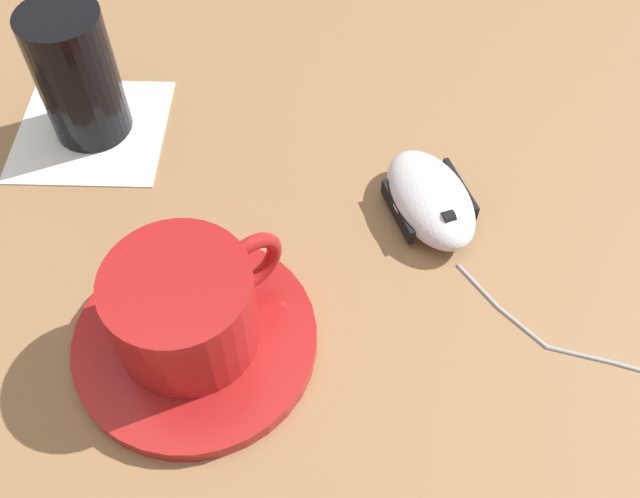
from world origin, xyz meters
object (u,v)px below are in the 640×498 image
(drinking_glass, at_px, (77,75))
(saucer, at_px, (196,340))
(computer_mouse, at_px, (430,199))
(coffee_cup, at_px, (186,307))

(drinking_glass, bearing_deg, saucer, -68.19)
(saucer, distance_m, drinking_glass, 0.23)
(saucer, height_order, computer_mouse, computer_mouse)
(computer_mouse, distance_m, drinking_glass, 0.29)
(coffee_cup, bearing_deg, computer_mouse, 28.13)
(coffee_cup, distance_m, computer_mouse, 0.20)
(coffee_cup, relative_size, drinking_glass, 1.04)
(computer_mouse, xyz_separation_m, drinking_glass, (-0.26, 0.12, 0.04))
(drinking_glass, bearing_deg, computer_mouse, -24.08)
(coffee_cup, xyz_separation_m, drinking_glass, (-0.08, 0.21, 0.01))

